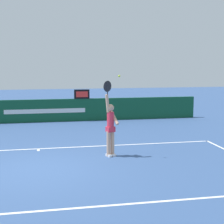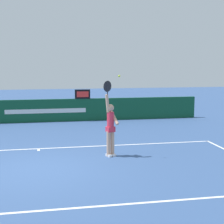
{
  "view_description": "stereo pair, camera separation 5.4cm",
  "coord_description": "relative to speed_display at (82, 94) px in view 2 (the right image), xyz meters",
  "views": [
    {
      "loc": [
        0.25,
        -9.35,
        2.86
      ],
      "look_at": [
        2.27,
        0.98,
        1.38
      ],
      "focal_mm": 55.52,
      "sensor_mm": 36.0,
      "label": 1
    },
    {
      "loc": [
        0.3,
        -9.36,
        2.86
      ],
      "look_at": [
        2.27,
        0.98,
        1.38
      ],
      "focal_mm": 55.52,
      "sensor_mm": 36.0,
      "label": 2
    }
  ],
  "objects": [
    {
      "name": "speed_display",
      "position": [
        0.0,
        0.0,
        0.0
      ],
      "size": [
        0.75,
        0.2,
        0.46
      ],
      "color": "black",
      "rests_on": "back_wall"
    },
    {
      "name": "tennis_ball",
      "position": [
        0.37,
        -7.06,
        1.15
      ],
      "size": [
        0.07,
        0.07,
        0.07
      ],
      "color": "#C6E52F"
    },
    {
      "name": "tennis_player",
      "position": [
        0.14,
        -6.86,
        -0.37
      ],
      "size": [
        0.5,
        0.43,
        2.36
      ],
      "color": "tan",
      "rests_on": "ground"
    },
    {
      "name": "back_wall",
      "position": [
        -2.07,
        0.0,
        -0.79
      ],
      "size": [
        16.04,
        0.18,
        1.12
      ],
      "color": "#10472C",
      "rests_on": "ground"
    },
    {
      "name": "court_lines",
      "position": [
        -2.08,
        -8.02,
        -1.34
      ],
      "size": [
        12.39,
        5.18,
        0.0
      ],
      "color": "white",
      "rests_on": "ground"
    },
    {
      "name": "ground_plane",
      "position": [
        -2.08,
        -7.81,
        -1.35
      ],
      "size": [
        60.0,
        60.0,
        0.0
      ],
      "primitive_type": "plane",
      "color": "#365487"
    }
  ]
}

